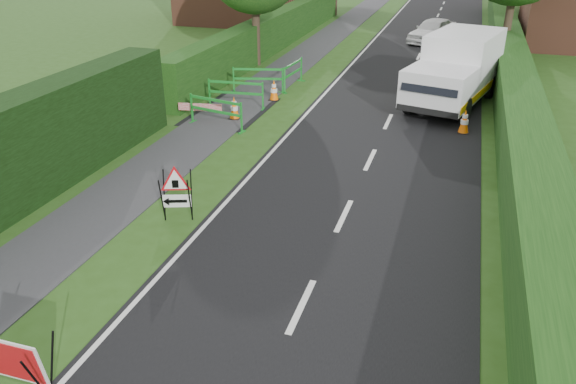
# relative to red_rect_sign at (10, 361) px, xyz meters

# --- Properties ---
(ground) EXTENTS (120.00, 120.00, 0.00)m
(ground) POSITION_rel_red_rect_sign_xyz_m (0.88, 2.09, -0.54)
(ground) COLOR #274915
(ground) RESTS_ON ground
(road_surface) EXTENTS (6.00, 90.00, 0.02)m
(road_surface) POSITION_rel_red_rect_sign_xyz_m (3.38, 37.09, -0.54)
(road_surface) COLOR black
(road_surface) RESTS_ON ground
(footpath) EXTENTS (2.00, 90.00, 0.02)m
(footpath) POSITION_rel_red_rect_sign_xyz_m (-2.12, 37.09, -0.54)
(footpath) COLOR #2D2D30
(footpath) RESTS_ON ground
(hedge_west_far) EXTENTS (1.00, 24.00, 1.80)m
(hedge_west_far) POSITION_rel_red_rect_sign_xyz_m (-4.12, 24.09, -0.54)
(hedge_west_far) COLOR #14380F
(hedge_west_far) RESTS_ON ground
(hedge_east) EXTENTS (1.20, 50.00, 1.50)m
(hedge_east) POSITION_rel_red_rect_sign_xyz_m (7.38, 18.09, -0.54)
(hedge_east) COLOR #14380F
(hedge_east) RESTS_ON ground
(red_rect_sign) EXTENTS (1.13, 0.67, 0.94)m
(red_rect_sign) POSITION_rel_red_rect_sign_xyz_m (0.00, 0.00, 0.00)
(red_rect_sign) COLOR black
(red_rect_sign) RESTS_ON ground
(triangle_sign) EXTENTS (0.98, 0.98, 1.13)m
(triangle_sign) POSITION_rel_red_rect_sign_xyz_m (-0.17, 5.26, 0.24)
(triangle_sign) COLOR black
(triangle_sign) RESTS_ON ground
(works_van) EXTENTS (3.39, 5.80, 2.49)m
(works_van) POSITION_rel_red_rect_sign_xyz_m (5.33, 16.37, 0.78)
(works_van) COLOR silver
(works_van) RESTS_ON ground
(traffic_cone_0) EXTENTS (0.38, 0.38, 0.79)m
(traffic_cone_0) POSITION_rel_red_rect_sign_xyz_m (5.82, 13.22, -0.15)
(traffic_cone_0) COLOR black
(traffic_cone_0) RESTS_ON ground
(traffic_cone_1) EXTENTS (0.38, 0.38, 0.79)m
(traffic_cone_1) POSITION_rel_red_rect_sign_xyz_m (5.81, 14.83, -0.15)
(traffic_cone_1) COLOR black
(traffic_cone_1) RESTS_ON ground
(traffic_cone_2) EXTENTS (0.38, 0.38, 0.79)m
(traffic_cone_2) POSITION_rel_red_rect_sign_xyz_m (6.24, 18.44, -0.15)
(traffic_cone_2) COLOR black
(traffic_cone_2) RESTS_ON ground
(traffic_cone_3) EXTENTS (0.38, 0.38, 0.79)m
(traffic_cone_3) POSITION_rel_red_rect_sign_xyz_m (-1.68, 12.37, -0.15)
(traffic_cone_3) COLOR black
(traffic_cone_3) RESTS_ON ground
(traffic_cone_4) EXTENTS (0.38, 0.38, 0.79)m
(traffic_cone_4) POSITION_rel_red_rect_sign_xyz_m (-1.10, 14.85, -0.15)
(traffic_cone_4) COLOR black
(traffic_cone_4) RESTS_ON ground
(ped_barrier_0) EXTENTS (2.09, 0.81, 1.00)m
(ped_barrier_0) POSITION_rel_red_rect_sign_xyz_m (-1.90, 11.37, 0.09)
(ped_barrier_0) COLOR #167D23
(ped_barrier_0) RESTS_ON ground
(ped_barrier_1) EXTENTS (2.08, 0.51, 1.00)m
(ped_barrier_1) POSITION_rel_red_rect_sign_xyz_m (-2.10, 13.56, 0.09)
(ped_barrier_1) COLOR #167D23
(ped_barrier_1) RESTS_ON ground
(ped_barrier_2) EXTENTS (2.08, 0.86, 1.00)m
(ped_barrier_2) POSITION_rel_red_rect_sign_xyz_m (-1.99, 15.68, 0.09)
(ped_barrier_2) COLOR #167D23
(ped_barrier_2) RESTS_ON ground
(ped_barrier_3) EXTENTS (0.53, 2.08, 1.00)m
(ped_barrier_3) POSITION_rel_red_rect_sign_xyz_m (-1.00, 16.87, 0.09)
(ped_barrier_3) COLOR #167D23
(ped_barrier_3) RESTS_ON ground
(redwhite_plank) EXTENTS (1.49, 0.29, 0.25)m
(redwhite_plank) POSITION_rel_red_rect_sign_xyz_m (-2.73, 11.91, -0.54)
(redwhite_plank) COLOR red
(redwhite_plank) RESTS_ON ground
(hatchback_car) EXTENTS (2.81, 4.16, 1.32)m
(hatchback_car) POSITION_rel_red_rect_sign_xyz_m (3.71, 27.96, 0.12)
(hatchback_car) COLOR white
(hatchback_car) RESTS_ON ground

